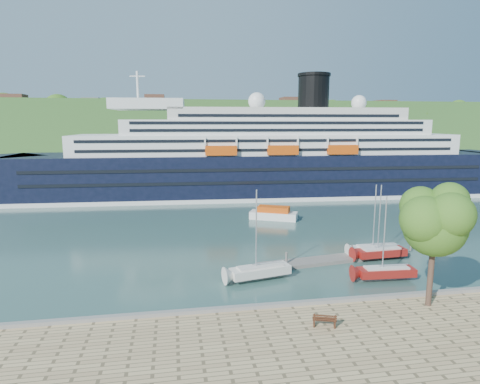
% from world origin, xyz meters
% --- Properties ---
extents(ground, '(400.00, 400.00, 0.00)m').
position_xyz_m(ground, '(0.00, 0.00, 0.00)').
color(ground, '#294943').
rests_on(ground, ground).
extents(far_hillside, '(400.00, 50.00, 24.00)m').
position_xyz_m(far_hillside, '(0.00, 145.00, 12.00)').
color(far_hillside, '#346327').
rests_on(far_hillside, ground).
extents(quay_coping, '(220.00, 0.50, 0.30)m').
position_xyz_m(quay_coping, '(0.00, -0.20, 1.15)').
color(quay_coping, slate).
rests_on(quay_coping, promenade).
extents(cruise_ship, '(116.04, 22.92, 25.89)m').
position_xyz_m(cruise_ship, '(3.97, 54.46, 12.95)').
color(cruise_ship, black).
rests_on(cruise_ship, ground).
extents(park_bench, '(1.90, 1.22, 1.13)m').
position_xyz_m(park_bench, '(-3.21, -3.85, 1.57)').
color(park_bench, '#422313').
rests_on(park_bench, promenade).
extents(promenade_tree, '(6.57, 6.57, 10.88)m').
position_xyz_m(promenade_tree, '(6.41, -1.95, 6.44)').
color(promenade_tree, '#2D5F19').
rests_on(promenade_tree, promenade).
extents(floating_pontoon, '(18.66, 4.76, 0.41)m').
position_xyz_m(floating_pontoon, '(4.38, 11.95, 0.21)').
color(floating_pontoon, gray).
rests_on(floating_pontoon, ground).
extents(sailboat_white_near, '(7.06, 3.28, 8.81)m').
position_xyz_m(sailboat_white_near, '(-5.35, 7.99, 4.40)').
color(sailboat_white_near, silver).
rests_on(sailboat_white_near, ground).
extents(sailboat_red, '(6.40, 2.09, 8.16)m').
position_xyz_m(sailboat_red, '(7.10, 5.77, 4.08)').
color(sailboat_red, maroon).
rests_on(sailboat_red, ground).
extents(sailboat_white_far, '(6.41, 1.97, 8.22)m').
position_xyz_m(sailboat_white_far, '(9.67, 12.63, 4.11)').
color(sailboat_white_far, silver).
rests_on(sailboat_white_far, ground).
extents(tender_launch, '(8.12, 5.65, 2.14)m').
position_xyz_m(tender_launch, '(2.30, 32.65, 1.07)').
color(tender_launch, '#CF480C').
rests_on(tender_launch, ground).
extents(sailboat_extra, '(6.55, 2.14, 8.35)m').
position_xyz_m(sailboat_extra, '(9.69, 11.55, 4.18)').
color(sailboat_extra, maroon).
rests_on(sailboat_extra, ground).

